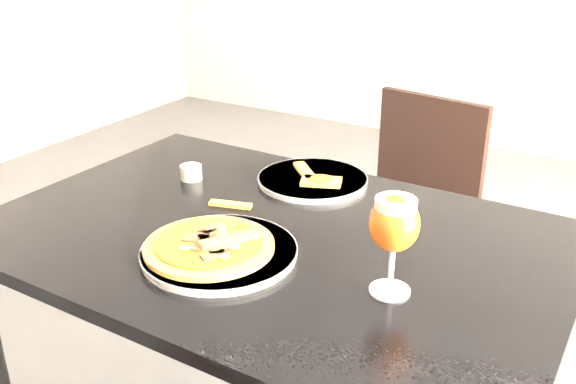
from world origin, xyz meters
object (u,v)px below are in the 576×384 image
Objects in this scene: chair_far at (407,218)px; dining_table at (271,269)px; pizza at (210,245)px; beer_glass at (394,225)px.

dining_table is at bearing -81.98° from chair_far.
dining_table is 1.44× the size of chair_far.
chair_far is at bearing 88.79° from dining_table.
pizza is (-0.07, -0.92, 0.31)m from chair_far.
chair_far is at bearing 85.41° from pizza.
beer_glass reaches higher than chair_far.
chair_far reaches higher than pizza.
chair_far reaches higher than dining_table.
pizza is 1.38× the size of beer_glass.
pizza is (-0.05, -0.15, 0.11)m from dining_table.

